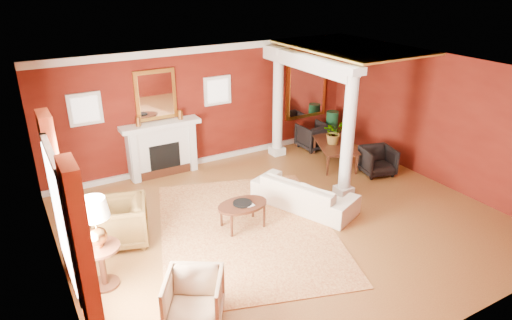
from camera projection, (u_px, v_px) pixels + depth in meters
ground at (285, 221)px, 8.90m from camera, size 8.00×8.00×0.00m
room_shell at (288, 123)px, 8.10m from camera, size 8.04×7.04×2.92m
fireplace at (162, 148)px, 10.69m from camera, size 1.85×0.42×1.29m
overmantel_mirror at (156, 95)px, 10.31m from camera, size 0.95×0.07×1.15m
flank_window_left at (85, 109)px, 9.65m from camera, size 0.70×0.07×0.70m
flank_window_right at (218, 91)px, 11.07m from camera, size 0.70×0.07×0.70m
left_window at (68, 224)px, 6.08m from camera, size 0.21×2.55×2.60m
column_front at (348, 133)px, 9.35m from camera, size 0.36×0.36×2.80m
column_back at (278, 102)px, 11.51m from camera, size 0.36×0.36×2.80m
header_beam at (305, 62)px, 10.16m from camera, size 0.30×3.20×0.32m
amber_ceiling at (351, 47)px, 10.47m from camera, size 2.30×3.40×0.04m
dining_mirror at (306, 87)px, 12.37m from camera, size 1.30×0.07×1.70m
chandelier at (349, 73)px, 10.78m from camera, size 0.60×0.62×0.75m
crown_trim at (206, 49)px, 10.55m from camera, size 8.00×0.08×0.16m
base_trim at (211, 159)px, 11.63m from camera, size 8.00×0.08×0.12m
rug at (247, 229)px, 8.62m from camera, size 4.31×5.00×0.02m
sofa at (304, 188)px, 9.28m from camera, size 1.41×2.23×0.84m
armchair_leopard at (121, 220)px, 8.06m from camera, size 1.04×1.08×0.91m
armchair_stripe at (194, 297)px, 6.28m from camera, size 1.04×1.03×0.80m
coffee_table at (243, 206)px, 8.53m from camera, size 0.98×0.98×0.50m
coffee_book at (245, 200)px, 8.41m from camera, size 0.16×0.02×0.22m
side_table at (97, 228)px, 6.73m from camera, size 0.61×0.61×1.52m
dining_table at (336, 148)px, 11.34m from camera, size 1.10×1.61×0.85m
dining_chair_near at (378, 160)px, 10.79m from camera, size 0.85×0.82×0.73m
dining_chair_far at (313, 135)px, 12.32m from camera, size 0.75×0.71×0.76m
green_urn at (331, 130)px, 12.75m from camera, size 0.38×0.38×0.91m
potted_plant at (334, 123)px, 11.09m from camera, size 0.62×0.67×0.46m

